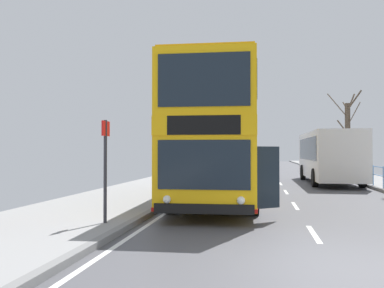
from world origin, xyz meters
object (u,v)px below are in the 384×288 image
(bare_tree_far_00, at_px, (348,136))
(bus_stop_sign_near, at_px, (105,159))
(double_decker_bus_main, at_px, (218,137))
(background_bus_far_lane, at_px, (328,155))

(bare_tree_far_00, bearing_deg, bus_stop_sign_near, -114.29)
(bus_stop_sign_near, bearing_deg, double_decker_bus_main, 68.62)
(background_bus_far_lane, height_order, bare_tree_far_00, bare_tree_far_00)
(double_decker_bus_main, xyz_separation_m, background_bus_far_lane, (5.46, 10.05, -0.76))
(background_bus_far_lane, bearing_deg, double_decker_bus_main, -118.54)
(background_bus_far_lane, relative_size, bare_tree_far_00, 1.54)
(double_decker_bus_main, bearing_deg, bare_tree_far_00, 64.78)
(bus_stop_sign_near, xyz_separation_m, bare_tree_far_00, (10.07, 22.32, 1.33))
(background_bus_far_lane, distance_m, bare_tree_far_00, 7.33)
(background_bus_far_lane, relative_size, bus_stop_sign_near, 3.88)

